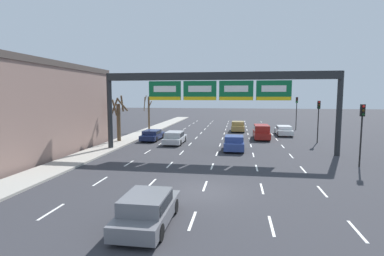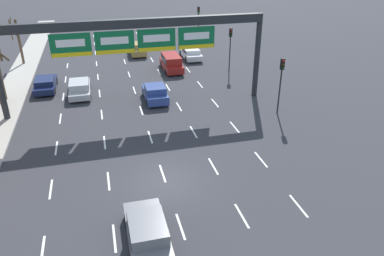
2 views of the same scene
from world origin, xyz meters
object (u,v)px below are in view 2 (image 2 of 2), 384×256
object	(u,v)px
sign_gantry	(135,36)
traffic_light_far_end	(281,75)
car_navy	(45,83)
traffic_light_mid_block	(199,18)
car_white	(191,53)
car_blue	(155,93)
car_gold	(137,48)
car_grey	(147,231)
tree_bare_closest	(18,39)
suv_red	(171,62)
car_silver	(80,87)
traffic_light_near_gantry	(230,41)

from	to	relation	value
sign_gantry	traffic_light_far_end	world-z (taller)	sign_gantry
car_navy	traffic_light_mid_block	xyz separation A→B (m)	(19.10, 13.70, 2.95)
car_white	car_navy	bearing A→B (deg)	-156.54
sign_gantry	car_blue	bearing A→B (deg)	34.75
car_gold	car_grey	bearing A→B (deg)	-96.23
tree_bare_closest	traffic_light_far_end	bearing A→B (deg)	-41.84
car_white	traffic_light_far_end	distance (m)	18.26
suv_red	car_grey	distance (m)	26.85
tree_bare_closest	car_gold	bearing A→B (deg)	3.92
car_silver	traffic_light_far_end	xyz separation A→B (m)	(16.03, -8.53, 2.62)
car_blue	car_white	bearing A→B (deg)	62.61
car_navy	suv_red	xyz separation A→B (m)	(13.04, 2.98, 0.30)
car_navy	car_white	size ratio (longest dim) A/B	0.99
suv_red	tree_bare_closest	world-z (taller)	tree_bare_closest
car_grey	traffic_light_mid_block	bearing A→B (deg)	71.09
car_gold	car_blue	size ratio (longest dim) A/B	1.07
car_navy	car_silver	bearing A→B (deg)	-34.58
car_gold	suv_red	world-z (taller)	suv_red
sign_gantry	car_grey	size ratio (longest dim) A/B	4.93
sign_gantry	car_gold	bearing A→B (deg)	83.60
sign_gantry	suv_red	xyz separation A→B (m)	(4.77, 9.48, -5.16)
car_gold	car_blue	world-z (taller)	car_gold
traffic_light_far_end	car_gold	bearing A→B (deg)	113.24
car_grey	traffic_light_far_end	bearing A→B (deg)	44.03
car_navy	tree_bare_closest	world-z (taller)	tree_bare_closest
suv_red	traffic_light_near_gantry	bearing A→B (deg)	-18.97
car_white	car_silver	bearing A→B (deg)	-144.60
car_white	car_grey	bearing A→B (deg)	-107.97
car_navy	car_white	xyz separation A→B (m)	(16.29, 7.07, 0.03)
car_navy	car_white	bearing A→B (deg)	23.46
car_navy	suv_red	distance (m)	13.38
car_blue	traffic_light_far_end	size ratio (longest dim) A/B	0.85
suv_red	car_white	distance (m)	5.23
car_silver	tree_bare_closest	world-z (taller)	tree_bare_closest
traffic_light_mid_block	car_blue	bearing A→B (deg)	-115.91
traffic_light_mid_block	car_grey	bearing A→B (deg)	-108.91
suv_red	car_grey	xyz separation A→B (m)	(-6.53, -26.04, -0.23)
car_blue	car_white	xyz separation A→B (m)	(6.48, 12.50, -0.08)
sign_gantry	car_blue	xyz separation A→B (m)	(1.54, 1.07, -5.35)
car_silver	tree_bare_closest	xyz separation A→B (m)	(-6.56, 11.69, 2.20)
suv_red	car_gold	bearing A→B (deg)	111.17
car_gold	car_white	xyz separation A→B (m)	(6.12, -3.33, -0.11)
car_blue	tree_bare_closest	bearing A→B (deg)	131.44
car_navy	car_blue	world-z (taller)	car_blue
car_gold	car_white	world-z (taller)	car_gold
car_white	traffic_light_near_gantry	size ratio (longest dim) A/B	1.02
traffic_light_mid_block	traffic_light_far_end	world-z (taller)	traffic_light_mid_block
car_silver	traffic_light_near_gantry	world-z (taller)	traffic_light_near_gantry
car_navy	traffic_light_far_end	xyz separation A→B (m)	(19.25, -10.75, 2.69)
traffic_light_mid_block	traffic_light_far_end	size ratio (longest dim) A/B	1.08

